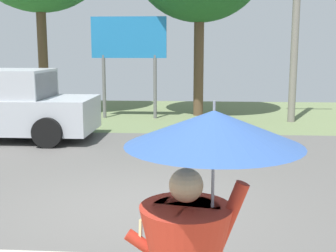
% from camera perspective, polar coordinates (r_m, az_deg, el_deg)
% --- Properties ---
extents(ground_plane, '(40.00, 22.00, 0.20)m').
position_cam_1_polar(ground_plane, '(9.98, -1.90, -4.55)').
color(ground_plane, '#565451').
extents(monk_pedestrian, '(1.13, 1.11, 2.13)m').
position_cam_1_polar(monk_pedestrian, '(3.01, 3.18, -15.59)').
color(monk_pedestrian, '#B22D1E').
rests_on(monk_pedestrian, ground_plane).
extents(roadside_billboard, '(2.60, 0.12, 3.50)m').
position_cam_1_polar(roadside_billboard, '(15.69, -5.01, 10.27)').
color(roadside_billboard, slate).
rests_on(roadside_billboard, ground_plane).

